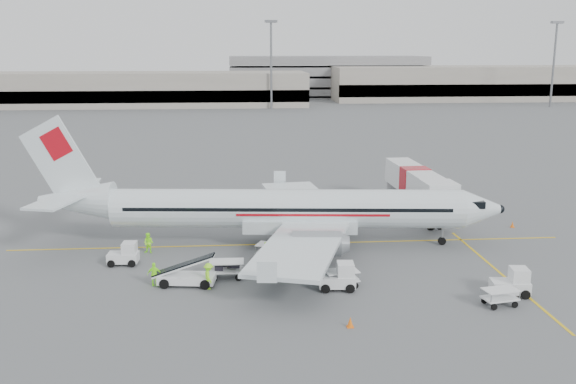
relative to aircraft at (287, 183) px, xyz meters
name	(u,v)px	position (x,y,z in m)	size (l,w,h in m)	color
ground	(290,244)	(0.21, 0.09, -5.01)	(360.00, 360.00, 0.00)	#56595B
stripe_lead	(290,244)	(0.21, 0.09, -5.00)	(44.00, 0.20, 0.01)	yellow
stripe_cross	(500,273)	(14.21, -7.91, -5.00)	(0.20, 20.00, 0.01)	yellow
terminal_west	(103,89)	(-39.79, 130.09, -0.51)	(110.00, 22.00, 9.00)	gray
terminal_east	(478,83)	(70.21, 145.09, -0.01)	(90.00, 26.00, 10.00)	gray
parking_garage	(326,75)	(25.21, 160.09, 1.99)	(62.00, 24.00, 14.00)	slate
treeline	(248,85)	(0.21, 175.09, -2.01)	(300.00, 3.00, 6.00)	black
mast_center	(271,66)	(5.21, 118.09, 5.99)	(3.20, 1.20, 22.00)	slate
mast_east	(554,65)	(80.21, 118.09, 5.99)	(3.20, 1.20, 22.00)	slate
aircraft	(287,183)	(0.00, 0.00, 0.00)	(36.33, 28.47, 10.01)	white
jet_bridge	(414,190)	(12.77, 9.14, -2.85)	(3.09, 16.47, 4.32)	white
belt_loader	(186,266)	(-7.32, -8.47, -3.67)	(4.92, 1.85, 2.67)	white
tug_fore	(510,282)	(13.14, -11.90, -4.11)	(2.32, 1.33, 1.80)	white
tug_mid	(337,276)	(2.42, -10.04, -4.11)	(2.33, 1.33, 1.80)	white
tug_aft	(123,254)	(-12.21, -3.96, -4.18)	(2.14, 1.23, 1.66)	white
cart_loaded_a	(273,252)	(-1.41, -3.81, -4.40)	(2.31, 1.37, 1.21)	white
cart_loaded_b	(227,269)	(-4.73, -7.33, -4.40)	(2.33, 1.38, 1.22)	white
cart_empty_a	(341,279)	(2.78, -9.60, -4.44)	(2.17, 1.28, 1.13)	white
cart_empty_b	(500,297)	(11.83, -13.50, -4.47)	(2.04, 1.21, 1.07)	white
cone_nose	(512,224)	(19.96, 3.36, -4.74)	(0.33, 0.33, 0.54)	orange
cone_port	(285,201)	(0.87, 13.75, -4.71)	(0.36, 0.36, 0.59)	orange
cone_stbd	(350,322)	(2.26, -15.82, -4.70)	(0.38, 0.38, 0.62)	orange
crew_a	(267,254)	(-1.88, -5.24, -4.09)	(0.67, 0.44, 1.83)	#8FEF1F
crew_b	(149,243)	(-10.72, -1.41, -4.21)	(0.77, 0.60, 1.59)	#8FEF1F
crew_c	(209,276)	(-5.85, -9.28, -4.14)	(1.12, 0.65, 1.74)	#8FEF1F
crew_d	(154,274)	(-9.42, -8.46, -4.21)	(0.93, 0.39, 1.59)	#8FEF1F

